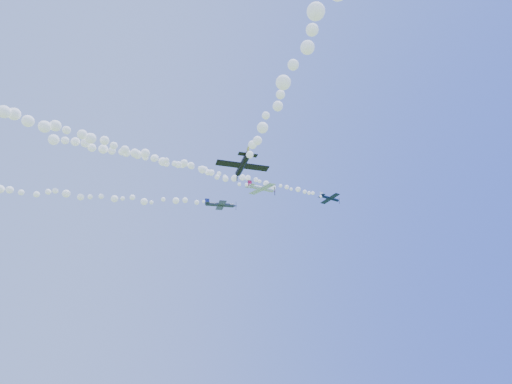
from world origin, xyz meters
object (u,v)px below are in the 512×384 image
plane_white (262,188)px  plane_navy (330,198)px  plane_black (243,165)px  plane_grey (221,205)px

plane_white → plane_navy: (23.45, 5.37, 4.45)m
plane_black → plane_grey: bearing=-3.0°
plane_grey → plane_black: bearing=-89.4°
plane_white → plane_grey: size_ratio=1.15×
plane_white → plane_navy: bearing=5.3°
plane_navy → plane_grey: (-33.30, -5.46, -10.42)m
plane_grey → plane_black: 24.56m
plane_white → plane_black: bearing=-132.9°
plane_navy → plane_black: size_ratio=0.80×
plane_grey → plane_black: size_ratio=0.86×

